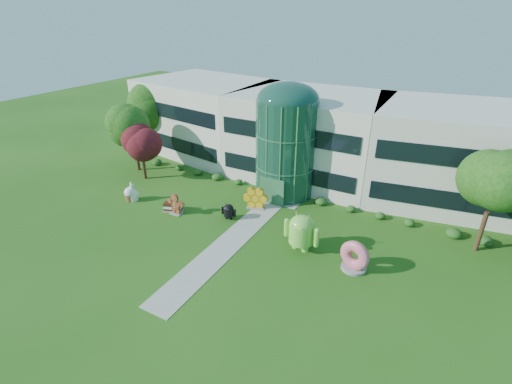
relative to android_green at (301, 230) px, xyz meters
The scene contains 14 objects.
ground 6.63m from the android_green, 149.95° to the right, with size 140.00×140.00×0.00m, color #215114.
building 16.05m from the android_green, 110.44° to the left, with size 46.00×15.00×9.30m, color beige, non-canonical shape.
atrium 10.84m from the android_green, 122.08° to the left, with size 6.00×6.00×9.80m, color #194738.
walkway 5.93m from the android_green, 167.80° to the right, with size 2.40×20.00×0.04m, color #9E9E93.
tree_red 21.49m from the android_green, 168.42° to the left, with size 4.00×4.00×6.00m, color #3F0C14, non-canonical shape.
trees_backdrop 11.50m from the android_green, 119.37° to the left, with size 52.00×8.00×8.40m, color #174411, non-canonical shape.
android_green is the anchor object (origin of this frame).
android_black 7.86m from the android_green, behind, with size 1.54×1.03×1.75m, color black, non-canonical shape.
donut 4.55m from the android_green, ahead, with size 2.36×1.13×2.45m, color #D55169, non-canonical shape.
gingerbread 12.63m from the android_green, behind, with size 2.28×0.88×2.11m, color brown, non-canonical shape.
ice_cream_sandwich 13.25m from the android_green, behind, with size 1.91×0.95×0.85m, color black, non-canonical shape.
honeycomb 7.83m from the android_green, 146.85° to the left, with size 2.54×0.91×1.99m, color yellow, non-canonical shape.
froyo 18.22m from the android_green, behind, with size 1.23×1.23×2.11m, color white, non-canonical shape.
cupcake 18.44m from the android_green, behind, with size 1.23×1.23×1.47m, color white, non-canonical shape.
Camera 1 is at (14.41, -20.32, 17.61)m, focal length 26.00 mm.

